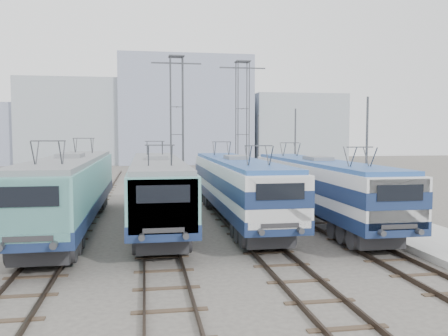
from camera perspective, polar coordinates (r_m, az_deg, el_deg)
ground at (r=22.06m, az=-1.72°, el=-9.15°), size 160.00×160.00×0.00m
platform at (r=32.44m, az=14.48°, el=-4.71°), size 4.00×70.00×0.30m
locomotive_far_left at (r=25.95m, az=-18.00°, el=-2.11°), size 2.98×18.82×3.54m
locomotive_center_left at (r=26.24m, az=-8.04°, el=-2.09°), size 2.84×17.97×3.38m
locomotive_center_right at (r=26.92m, az=1.57°, el=-1.82°), size 2.81×17.78×3.34m
locomotive_far_right at (r=27.21m, az=11.33°, el=-1.90°), size 2.78×17.54×3.30m
catenary_tower_west at (r=43.40m, az=-5.70°, el=6.20°), size 4.50×1.20×12.00m
catenary_tower_east at (r=46.26m, az=2.24°, el=6.09°), size 4.50×1.20×12.00m
mast_front at (r=26.00m, az=16.76°, el=0.51°), size 0.12×0.12×7.00m
mast_mid at (r=37.13m, az=8.55°, el=1.67°), size 0.12×0.12×7.00m
mast_rear at (r=48.67m, az=4.17°, el=2.28°), size 0.12×0.12×7.00m
building_west at (r=84.03m, az=-17.17°, el=5.28°), size 18.00×12.00×14.00m
building_center at (r=83.65m, az=-4.80°, el=6.82°), size 22.00×14.00×18.00m
building_east at (r=87.51m, az=8.43°, el=4.71°), size 16.00×12.00×12.00m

